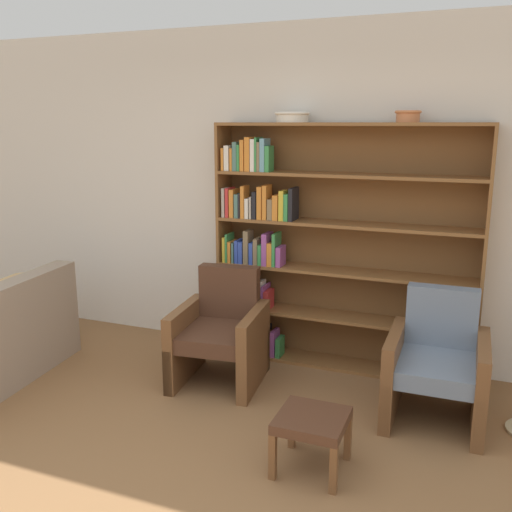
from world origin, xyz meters
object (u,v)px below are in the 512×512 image
bookshelf (317,248)px  armchair_cushioned (437,365)px  armchair_leather (221,333)px  bowl_slate (292,116)px  bowl_stoneware (408,115)px  footstool (312,425)px

bookshelf → armchair_cushioned: size_ratio=2.45×
bookshelf → armchair_leather: 1.03m
bowl_slate → armchair_leather: 1.78m
bowl_stoneware → footstool: 2.31m
bookshelf → armchair_leather: size_ratio=2.45×
armchair_leather → footstool: size_ratio=2.21×
bowl_slate → footstool: bowl_slate is taller
armchair_leather → footstool: 1.34m
footstool → bookshelf: bearing=105.3°
bowl_slate → bowl_stoneware: size_ratio=1.44×
bookshelf → bowl_stoneware: 1.24m
bowl_stoneware → footstool: bowl_stoneware is taller
bowl_stoneware → footstool: bearing=-99.5°
bowl_stoneware → footstool: size_ratio=0.49×
bowl_slate → bookshelf: bearing=3.6°
bookshelf → bowl_stoneware: size_ratio=11.01×
armchair_leather → armchair_cushioned: size_ratio=1.00×
armchair_leather → footstool: bearing=131.5°
bowl_stoneware → armchair_cushioned: 1.78m
bookshelf → bowl_slate: size_ratio=7.64×
bowl_stoneware → armchair_leather: size_ratio=0.22×
bowl_slate → footstool: (0.63, -1.50, -1.74)m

